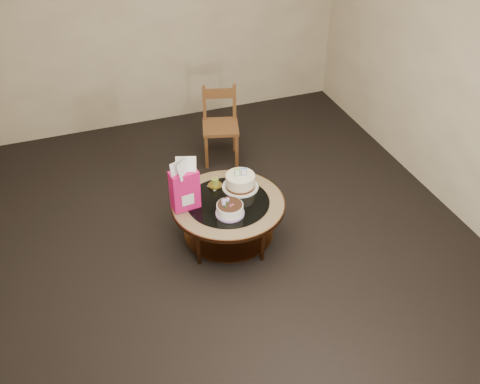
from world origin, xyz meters
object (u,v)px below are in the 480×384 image
object	(u,v)px
cream_cake	(240,182)
decorated_cake	(230,210)
coffee_table	(228,209)
dining_chair	(220,125)
gift_bag	(184,185)

from	to	relation	value
cream_cake	decorated_cake	bearing A→B (deg)	-115.67
coffee_table	cream_cake	size ratio (longest dim) A/B	3.04
coffee_table	decorated_cake	world-z (taller)	decorated_cake
decorated_cake	dining_chair	world-z (taller)	dining_chair
cream_cake	gift_bag	xyz separation A→B (m)	(-0.54, -0.10, 0.17)
decorated_cake	cream_cake	size ratio (longest dim) A/B	0.75
decorated_cake	dining_chair	size ratio (longest dim) A/B	0.30
decorated_cake	gift_bag	distance (m)	0.44
decorated_cake	dining_chair	distance (m)	1.60
decorated_cake	gift_bag	bearing A→B (deg)	145.40
coffee_table	cream_cake	xyz separation A→B (m)	(0.17, 0.16, 0.15)
coffee_table	decorated_cake	xyz separation A→B (m)	(-0.04, -0.17, 0.13)
decorated_cake	dining_chair	bearing A→B (deg)	74.80
cream_cake	dining_chair	world-z (taller)	dining_chair
cream_cake	gift_bag	size ratio (longest dim) A/B	0.70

